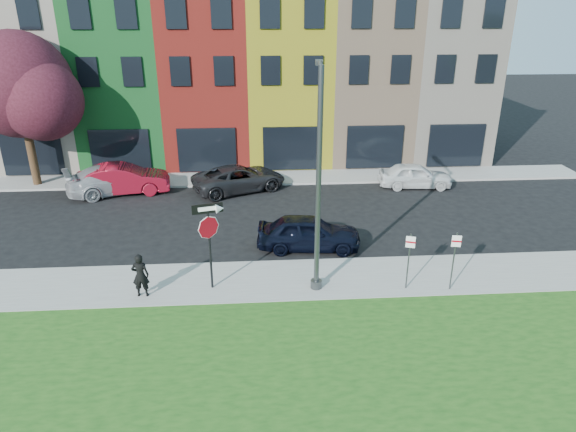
{
  "coord_description": "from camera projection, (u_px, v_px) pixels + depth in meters",
  "views": [
    {
      "loc": [
        -2.28,
        -13.45,
        9.48
      ],
      "look_at": [
        -1.06,
        4.0,
        2.21
      ],
      "focal_mm": 32.0,
      "sensor_mm": 36.0,
      "label": 1
    }
  ],
  "objects": [
    {
      "name": "ground",
      "position": [
        330.0,
        328.0,
        16.18
      ],
      "size": [
        120.0,
        120.0,
        0.0
      ],
      "primitive_type": "plane",
      "color": "black",
      "rests_on": "ground"
    },
    {
      "name": "sidewalk_near",
      "position": [
        372.0,
        277.0,
        19.05
      ],
      "size": [
        40.0,
        3.0,
        0.12
      ],
      "primitive_type": "cube",
      "color": "gray",
      "rests_on": "ground"
    },
    {
      "name": "sidewalk_far",
      "position": [
        242.0,
        179.0,
        29.78
      ],
      "size": [
        40.0,
        2.4,
        0.12
      ],
      "primitive_type": "cube",
      "color": "gray",
      "rests_on": "ground"
    },
    {
      "name": "rowhouse_block",
      "position": [
        248.0,
        77.0,
        33.62
      ],
      "size": [
        30.0,
        10.12,
        10.0
      ],
      "color": "beige",
      "rests_on": "ground"
    },
    {
      "name": "stop_sign",
      "position": [
        209.0,
        229.0,
        17.39
      ],
      "size": [
        1.03,
        0.3,
        3.2
      ],
      "rotation": [
        0.0,
        0.0,
        0.25
      ],
      "color": "black",
      "rests_on": "sidewalk_near"
    },
    {
      "name": "man",
      "position": [
        140.0,
        275.0,
        17.46
      ],
      "size": [
        0.58,
        0.39,
        1.58
      ],
      "primitive_type": "imported",
      "rotation": [
        0.0,
        0.0,
        3.15
      ],
      "color": "black",
      "rests_on": "sidewalk_near"
    },
    {
      "name": "sedan_near",
      "position": [
        309.0,
        232.0,
        21.18
      ],
      "size": [
        2.48,
        4.56,
        1.45
      ],
      "primitive_type": "imported",
      "rotation": [
        0.0,
        0.0,
        1.48
      ],
      "color": "black",
      "rests_on": "ground"
    },
    {
      "name": "parked_car_red",
      "position": [
        123.0,
        179.0,
        27.33
      ],
      "size": [
        3.09,
        5.34,
        1.6
      ],
      "primitive_type": "imported",
      "rotation": [
        0.0,
        0.0,
        1.72
      ],
      "color": "maroon",
      "rests_on": "ground"
    },
    {
      "name": "parked_car_silver",
      "position": [
        118.0,
        179.0,
        27.53
      ],
      "size": [
        6.19,
        6.95,
        1.54
      ],
      "primitive_type": "imported",
      "rotation": [
        0.0,
        0.0,
        2.0
      ],
      "color": "#A1A1A5",
      "rests_on": "ground"
    },
    {
      "name": "parked_car_dark",
      "position": [
        239.0,
        178.0,
        27.81
      ],
      "size": [
        5.95,
        6.71,
        1.4
      ],
      "primitive_type": "imported",
      "rotation": [
        0.0,
        0.0,
        1.97
      ],
      "color": "black",
      "rests_on": "ground"
    },
    {
      "name": "parked_car_white",
      "position": [
        415.0,
        175.0,
        28.34
      ],
      "size": [
        2.15,
        4.2,
        1.36
      ],
      "primitive_type": "imported",
      "rotation": [
        0.0,
        0.0,
        1.5
      ],
      "color": "white",
      "rests_on": "ground"
    },
    {
      "name": "street_lamp",
      "position": [
        318.0,
        183.0,
        16.97
      ],
      "size": [
        0.55,
        2.58,
        7.66
      ],
      "rotation": [
        0.0,
        0.0,
        -0.09
      ],
      "color": "#444749",
      "rests_on": "sidewalk_near"
    },
    {
      "name": "parking_sign_a",
      "position": [
        409.0,
        255.0,
        17.72
      ],
      "size": [
        0.31,
        0.14,
        2.11
      ],
      "rotation": [
        0.0,
        0.0,
        -0.34
      ],
      "color": "#444749",
      "rests_on": "sidewalk_near"
    },
    {
      "name": "parking_sign_b",
      "position": [
        454.0,
        255.0,
        17.64
      ],
      "size": [
        0.32,
        0.11,
        2.19
      ],
      "rotation": [
        0.0,
        0.0,
        -0.19
      ],
      "color": "#444749",
      "rests_on": "sidewalk_near"
    },
    {
      "name": "tree_purple",
      "position": [
        21.0,
        87.0,
        26.77
      ],
      "size": [
        6.59,
        5.77,
        8.19
      ],
      "color": "black",
      "rests_on": "sidewalk_far"
    }
  ]
}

